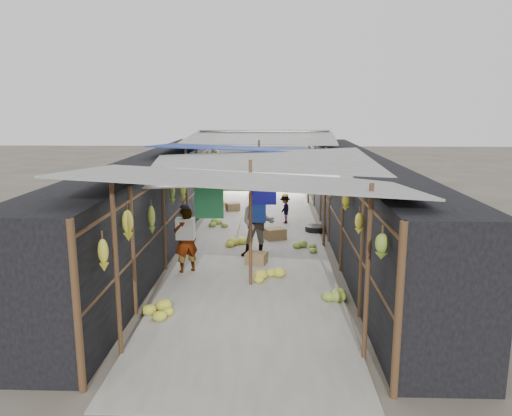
# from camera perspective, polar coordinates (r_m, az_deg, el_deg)

# --- Properties ---
(ground) EXTENTS (80.00, 80.00, 0.00)m
(ground) POSITION_cam_1_polar(r_m,az_deg,el_deg) (7.71, -1.67, -16.56)
(ground) COLOR #6B6356
(ground) RESTS_ON ground
(aisle_slab) EXTENTS (3.60, 16.00, 0.02)m
(aisle_slab) POSITION_cam_1_polar(r_m,az_deg,el_deg) (13.77, 0.04, -3.70)
(aisle_slab) COLOR #9E998E
(aisle_slab) RESTS_ON ground
(stall_left) EXTENTS (1.40, 15.00, 2.30)m
(stall_left) POSITION_cam_1_polar(r_m,az_deg,el_deg) (13.87, -11.18, 1.02)
(stall_left) COLOR black
(stall_left) RESTS_ON ground
(stall_right) EXTENTS (1.40, 15.00, 2.30)m
(stall_right) POSITION_cam_1_polar(r_m,az_deg,el_deg) (13.70, 11.40, 0.88)
(stall_right) COLOR black
(stall_right) RESTS_ON ground
(crate_near) EXTENTS (0.56, 0.49, 0.28)m
(crate_near) POSITION_cam_1_polar(r_m,az_deg,el_deg) (11.71, 0.05, -5.79)
(crate_near) COLOR #8E6C48
(crate_near) RESTS_ON ground
(crate_mid) EXTENTS (0.67, 0.61, 0.33)m
(crate_mid) POSITION_cam_1_polar(r_m,az_deg,el_deg) (13.84, 2.17, -2.98)
(crate_mid) COLOR #8E6C48
(crate_mid) RESTS_ON ground
(crate_back) EXTENTS (0.55, 0.51, 0.29)m
(crate_back) POSITION_cam_1_polar(r_m,az_deg,el_deg) (17.61, -2.67, 0.11)
(crate_back) COLOR #8E6C48
(crate_back) RESTS_ON ground
(black_basin) EXTENTS (0.59, 0.59, 0.18)m
(black_basin) POSITION_cam_1_polar(r_m,az_deg,el_deg) (14.81, 6.77, -2.38)
(black_basin) COLOR black
(black_basin) RESTS_ON ground
(vendor_elderly) EXTENTS (0.64, 0.57, 1.48)m
(vendor_elderly) POSITION_cam_1_polar(r_m,az_deg,el_deg) (11.10, -8.03, -3.67)
(vendor_elderly) COLOR silver
(vendor_elderly) RESTS_ON ground
(shopper_blue) EXTENTS (0.86, 0.68, 1.71)m
(shopper_blue) POSITION_cam_1_polar(r_m,az_deg,el_deg) (12.08, 0.18, -1.74)
(shopper_blue) COLOR navy
(shopper_blue) RESTS_ON ground
(vendor_seated) EXTENTS (0.46, 0.65, 0.91)m
(vendor_seated) POSITION_cam_1_polar(r_m,az_deg,el_deg) (15.65, 3.32, -0.20)
(vendor_seated) COLOR #4C4642
(vendor_seated) RESTS_ON ground
(market_canopy) EXTENTS (5.62, 15.20, 2.77)m
(market_canopy) POSITION_cam_1_polar(r_m,az_deg,el_deg) (13.68, 0.19, 6.42)
(market_canopy) COLOR brown
(market_canopy) RESTS_ON ground
(hanging_bananas) EXTENTS (3.95, 14.22, 0.83)m
(hanging_bananas) POSITION_cam_1_polar(r_m,az_deg,el_deg) (13.96, -0.67, 3.50)
(hanging_bananas) COLOR gold
(hanging_bananas) RESTS_ON ground
(floor_bananas) EXTENTS (3.74, 10.58, 0.35)m
(floor_bananas) POSITION_cam_1_polar(r_m,az_deg,el_deg) (12.81, -1.10, -4.23)
(floor_bananas) COLOR gold
(floor_bananas) RESTS_ON ground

